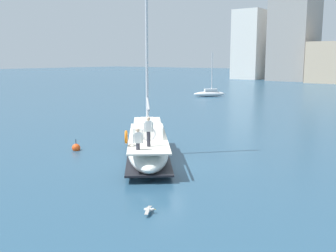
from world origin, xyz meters
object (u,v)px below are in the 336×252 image
Objects in this scene: main_sailboat at (148,145)px; mooring_buoy at (76,148)px; seagull at (149,209)px; moored_sloop_near at (209,93)px.

main_sailboat is 13.84× the size of mooring_buoy.
seagull is at bearing -49.86° from main_sailboat.
seagull is 12.09m from mooring_buoy.
seagull is (5.42, -6.43, -0.74)m from main_sailboat.
moored_sloop_near is 39.64m from mooring_buoy.
moored_sloop_near is 48.93m from seagull.
main_sailboat is at bearing 130.14° from seagull.
mooring_buoy is at bearing 153.32° from seagull.
main_sailboat is 5.53m from mooring_buoy.
main_sailboat is 13.72× the size of seagull.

